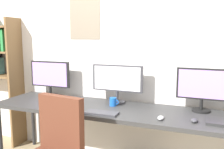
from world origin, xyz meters
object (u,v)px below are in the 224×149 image
at_px(monitor_right, 202,87).
at_px(coffee_mug, 113,102).
at_px(keyboard_main, 102,113).
at_px(desk, 110,112).
at_px(mouse_left_side, 161,118).
at_px(monitor_left, 50,76).
at_px(mouse_right_side, 194,120).
at_px(monitor_center, 117,81).

height_order(monitor_right, coffee_mug, monitor_right).
relative_size(monitor_right, keyboard_main, 1.54).
relative_size(desk, mouse_left_side, 27.29).
relative_size(keyboard_main, coffee_mug, 3.06).
xyz_separation_m(monitor_left, monitor_right, (1.80, -0.00, -0.00)).
distance_m(monitor_left, mouse_right_side, 1.81).
height_order(monitor_left, monitor_center, monitor_left).
distance_m(monitor_right, mouse_right_side, 0.43).
bearing_deg(desk, keyboard_main, -90.00).
height_order(monitor_left, coffee_mug, monitor_left).
bearing_deg(mouse_left_side, desk, 161.87).
distance_m(monitor_center, coffee_mug, 0.25).
relative_size(keyboard_main, mouse_right_side, 3.38).
xyz_separation_m(monitor_left, coffee_mug, (0.90, -0.13, -0.21)).
bearing_deg(coffee_mug, monitor_left, 171.68).
distance_m(monitor_center, mouse_right_side, 0.96).
bearing_deg(coffee_mug, mouse_right_side, -14.90).
relative_size(desk, coffee_mug, 24.72).
bearing_deg(monitor_center, coffee_mug, -88.93).
bearing_deg(mouse_right_side, coffee_mug, 165.10).
height_order(monitor_center, mouse_right_side, monitor_center).
height_order(desk, mouse_left_side, mouse_left_side).
bearing_deg(mouse_right_side, keyboard_main, -174.43).
distance_m(monitor_left, monitor_center, 0.90).
xyz_separation_m(monitor_right, mouse_right_side, (-0.04, -0.36, -0.23)).
bearing_deg(monitor_left, mouse_left_side, -15.18).
distance_m(monitor_center, mouse_left_side, 0.73).
relative_size(monitor_right, mouse_right_side, 5.20).
bearing_deg(keyboard_main, monitor_right, 26.17).
bearing_deg(desk, mouse_left_side, -18.13).
relative_size(monitor_right, coffee_mug, 4.71).
height_order(monitor_left, monitor_right, monitor_left).
height_order(desk, monitor_center, monitor_center).
relative_size(desk, monitor_right, 5.25).
distance_m(monitor_left, monitor_right, 1.80).
xyz_separation_m(monitor_left, mouse_right_side, (1.76, -0.36, -0.24)).
relative_size(monitor_left, coffee_mug, 5.15).
bearing_deg(monitor_center, mouse_right_side, -22.76).
distance_m(monitor_center, monitor_right, 0.90).
bearing_deg(monitor_right, coffee_mug, -171.64).
relative_size(desk, keyboard_main, 8.08).
bearing_deg(mouse_left_side, monitor_center, 144.92).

